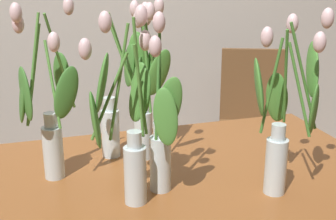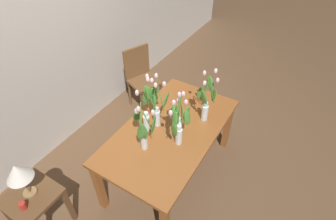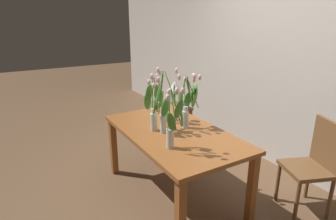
# 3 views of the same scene
# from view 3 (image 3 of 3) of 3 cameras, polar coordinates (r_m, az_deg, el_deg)

# --- Properties ---
(ground_plane) EXTENTS (18.00, 18.00, 0.00)m
(ground_plane) POSITION_cam_3_polar(r_m,az_deg,el_deg) (3.25, 1.01, -16.36)
(ground_plane) COLOR brown
(room_wall_rear) EXTENTS (9.00, 0.10, 2.70)m
(room_wall_rear) POSITION_cam_3_polar(r_m,az_deg,el_deg) (3.76, 21.89, 9.40)
(room_wall_rear) COLOR beige
(room_wall_rear) RESTS_ON ground
(dining_table) EXTENTS (1.60, 0.90, 0.74)m
(dining_table) POSITION_cam_3_polar(r_m,az_deg,el_deg) (2.93, 1.08, -5.85)
(dining_table) COLOR brown
(dining_table) RESTS_ON ground
(tulip_vase_0) EXTENTS (0.13, 0.26, 0.58)m
(tulip_vase_0) POSITION_cam_3_polar(r_m,az_deg,el_deg) (2.90, 4.13, 0.92)
(tulip_vase_0) COLOR silver
(tulip_vase_0) RESTS_ON dining_table
(tulip_vase_1) EXTENTS (0.11, 0.16, 0.57)m
(tulip_vase_1) POSITION_cam_3_polar(r_m,az_deg,el_deg) (2.78, -1.45, -1.20)
(tulip_vase_1) COLOR silver
(tulip_vase_1) RESTS_ON dining_table
(tulip_vase_2) EXTENTS (0.24, 0.22, 0.57)m
(tulip_vase_2) POSITION_cam_3_polar(r_m,az_deg,el_deg) (2.43, 0.82, -2.79)
(tulip_vase_2) COLOR silver
(tulip_vase_2) RESTS_ON dining_table
(tulip_vase_3) EXTENTS (0.18, 0.18, 0.57)m
(tulip_vase_3) POSITION_cam_3_polar(r_m,az_deg,el_deg) (3.01, 3.58, 0.39)
(tulip_vase_3) COLOR silver
(tulip_vase_3) RESTS_ON dining_table
(tulip_vase_4) EXTENTS (0.21, 0.26, 0.59)m
(tulip_vase_4) POSITION_cam_3_polar(r_m,az_deg,el_deg) (3.13, -1.00, 2.05)
(tulip_vase_4) COLOR silver
(tulip_vase_4) RESTS_ON dining_table
(tulip_vase_5) EXTENTS (0.22, 0.16, 0.59)m
(tulip_vase_5) POSITION_cam_3_polar(r_m,az_deg,el_deg) (2.85, -2.79, 0.43)
(tulip_vase_5) COLOR silver
(tulip_vase_5) RESTS_ON dining_table
(dining_chair) EXTENTS (0.52, 0.52, 0.93)m
(dining_chair) POSITION_cam_3_polar(r_m,az_deg,el_deg) (3.10, 27.43, -9.20)
(dining_chair) COLOR brown
(dining_chair) RESTS_ON ground
(side_table) EXTENTS (0.44, 0.44, 0.55)m
(side_table) POSITION_cam_3_polar(r_m,az_deg,el_deg) (4.33, 0.99, -0.79)
(side_table) COLOR brown
(side_table) RESTS_ON ground
(table_lamp) EXTENTS (0.22, 0.22, 0.40)m
(table_lamp) POSITION_cam_3_polar(r_m,az_deg,el_deg) (4.20, 1.40, 4.65)
(table_lamp) COLOR olive
(table_lamp) RESTS_ON side_table
(pillar_candle) EXTENTS (0.06, 0.06, 0.07)m
(pillar_candle) POSITION_cam_3_polar(r_m,az_deg,el_deg) (4.33, -0.38, 1.40)
(pillar_candle) COLOR #B72D23
(pillar_candle) RESTS_ON side_table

